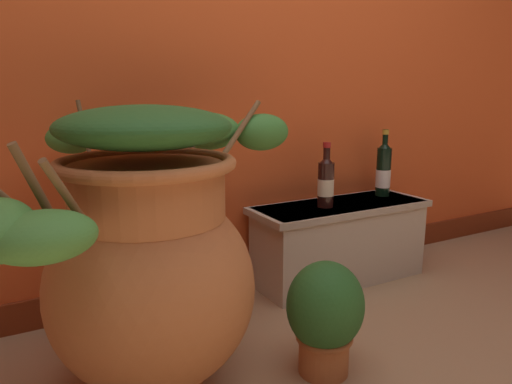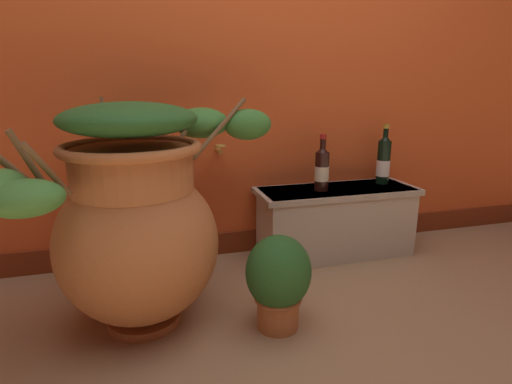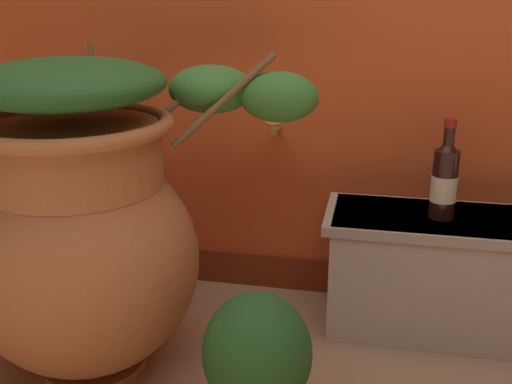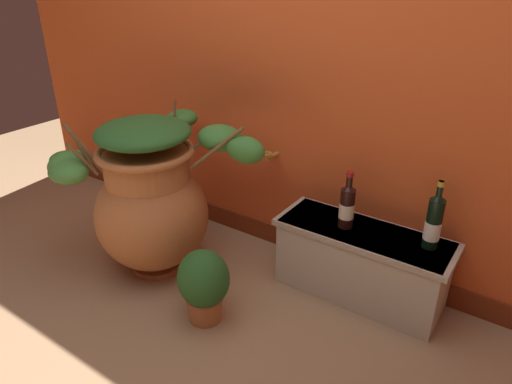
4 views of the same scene
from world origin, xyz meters
name	(u,v)px [view 1 (image 1 of 4)]	position (x,y,z in m)	size (l,w,h in m)	color
terracotta_urn	(149,253)	(-0.54, 0.51, 0.44)	(1.18, 0.88, 0.88)	#B26638
stone_ledge	(339,239)	(0.50, 0.93, 0.20)	(0.88, 0.32, 0.38)	beige
wine_bottle_left	(383,169)	(0.81, 0.97, 0.51)	(0.07, 0.07, 0.34)	black
wine_bottle_middle	(326,180)	(0.40, 0.92, 0.50)	(0.07, 0.07, 0.30)	black
potted_shrub	(325,314)	(-0.03, 0.33, 0.20)	(0.25, 0.24, 0.38)	#B26638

